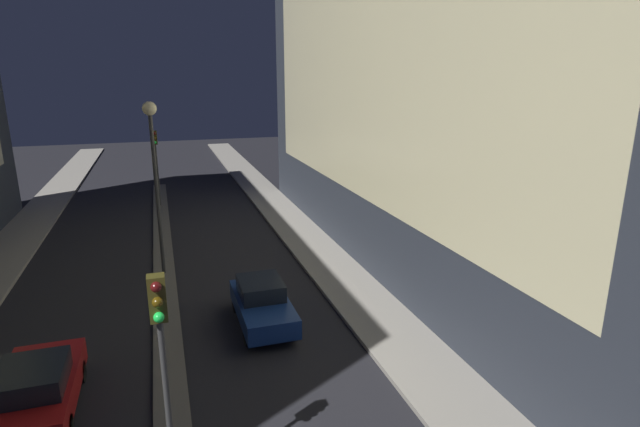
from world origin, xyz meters
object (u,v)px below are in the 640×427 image
object	(u,v)px
traffic_light_near	(162,343)
traffic_light_mid	(156,151)
car_right_lane	(262,303)
car_left_lane	(36,389)
street_lamp	(153,152)

from	to	relation	value
traffic_light_near	traffic_light_mid	world-z (taller)	same
traffic_light_near	car_right_lane	xyz separation A→B (m)	(3.30, 7.20, -2.99)
traffic_light_mid	traffic_light_near	bearing A→B (deg)	-90.00
traffic_light_mid	car_left_lane	xyz separation A→B (m)	(-3.30, -21.59, -2.99)
traffic_light_mid	car_left_lane	size ratio (longest dim) A/B	1.23
traffic_light_near	car_right_lane	distance (m)	8.47
traffic_light_near	car_right_lane	world-z (taller)	traffic_light_near
traffic_light_near	car_left_lane	size ratio (longest dim) A/B	1.23
traffic_light_near	traffic_light_mid	bearing A→B (deg)	90.00
traffic_light_mid	car_right_lane	distance (m)	18.93
street_lamp	car_left_lane	xyz separation A→B (m)	(-3.30, -8.92, -4.76)
street_lamp	car_right_lane	xyz separation A→B (m)	(3.30, -5.73, -4.76)
car_left_lane	car_right_lane	size ratio (longest dim) A/B	1.01
car_right_lane	traffic_light_near	bearing A→B (deg)	-114.61
traffic_light_near	traffic_light_mid	distance (m)	25.60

